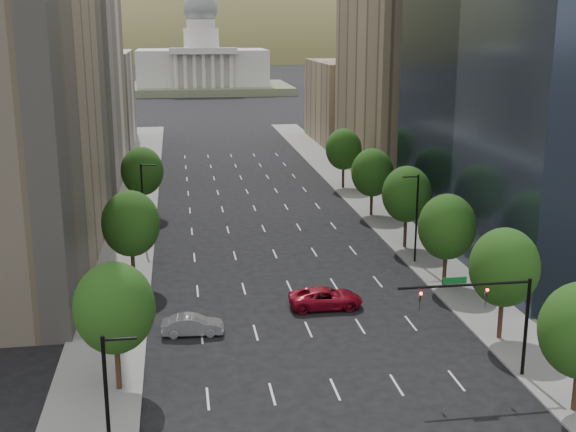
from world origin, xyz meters
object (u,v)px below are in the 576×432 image
traffic_signal (493,307)px  capitol (202,67)px  car_silver (193,325)px  car_red_far (326,298)px

traffic_signal → capitol: capitol is taller
car_silver → car_red_far: 11.92m
traffic_signal → car_red_far: traffic_signal is taller
car_red_far → car_silver: bearing=109.8°
traffic_signal → car_silver: bearing=152.0°
capitol → car_silver: (-9.00, -209.34, -7.80)m
traffic_signal → car_silver: (-19.53, 10.37, -4.39)m
traffic_signal → capitol: (-10.53, 219.71, 3.40)m
capitol → car_red_far: bearing=-89.4°
capitol → car_red_far: 205.52m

